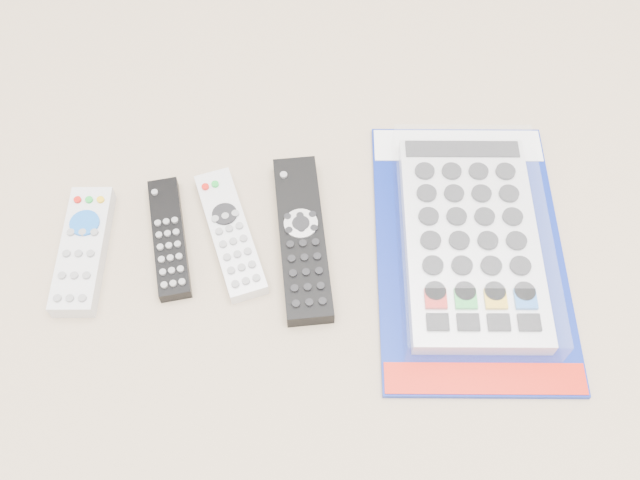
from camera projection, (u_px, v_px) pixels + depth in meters
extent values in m
plane|color=tan|center=(288.00, 250.00, 0.84)|extent=(5.00, 5.00, 0.00)
cube|color=#BBBBBE|center=(83.00, 250.00, 0.83)|extent=(0.08, 0.17, 0.02)
cylinder|color=blue|center=(85.00, 223.00, 0.83)|extent=(0.04, 0.04, 0.00)
cube|color=black|center=(169.00, 237.00, 0.84)|extent=(0.04, 0.16, 0.02)
cube|color=silver|center=(230.00, 233.00, 0.84)|extent=(0.07, 0.18, 0.02)
cylinder|color=black|center=(225.00, 214.00, 0.84)|extent=(0.03, 0.03, 0.00)
cube|color=black|center=(302.00, 237.00, 0.84)|extent=(0.07, 0.22, 0.02)
cylinder|color=silver|center=(301.00, 224.00, 0.83)|extent=(0.04, 0.04, 0.00)
cube|color=navy|center=(469.00, 250.00, 0.84)|extent=(0.28, 0.39, 0.01)
cube|color=silver|center=(457.00, 146.00, 0.91)|extent=(0.22, 0.09, 0.00)
cube|color=red|center=(485.00, 379.00, 0.75)|extent=(0.22, 0.07, 0.00)
cube|color=silver|center=(471.00, 239.00, 0.83)|extent=(0.20, 0.30, 0.02)
cube|color=white|center=(472.00, 235.00, 0.82)|extent=(0.22, 0.32, 0.04)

